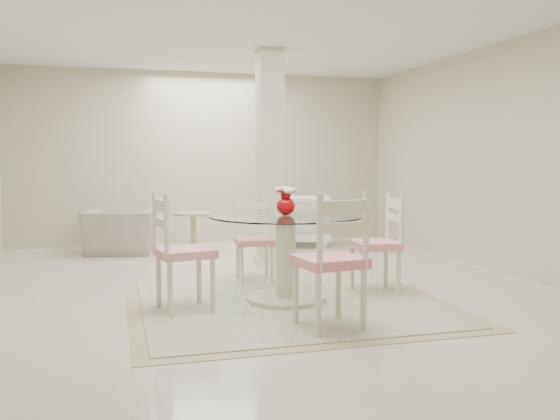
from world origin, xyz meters
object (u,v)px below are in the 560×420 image
object	(u,v)px
recliner_taupe	(120,232)
armchair_white	(302,220)
dining_chair_west	(176,243)
red_vase	(286,201)
dining_chair_east	(382,236)
dining_chair_south	(334,251)
column	(270,158)
dining_chair_north	(253,234)
dining_table	(286,258)
side_table	(194,234)

from	to	relation	value
recliner_taupe	armchair_white	size ratio (longest dim) A/B	1.10
dining_chair_west	armchair_white	world-z (taller)	dining_chair_west
red_vase	dining_chair_east	distance (m)	1.09
red_vase	dining_chair_south	distance (m)	1.08
column	armchair_white	xyz separation A→B (m)	(0.89, 1.48, -0.95)
column	dining_chair_east	distance (m)	2.16
dining_chair_north	dining_table	bearing A→B (deg)	-81.70
recliner_taupe	dining_chair_north	bearing A→B (deg)	132.16
dining_chair_west	recliner_taupe	distance (m)	3.51
column	dining_table	distance (m)	2.22
red_vase	dining_chair_south	world-z (taller)	dining_chair_south
red_vase	armchair_white	distance (m)	3.72
armchair_white	dining_chair_west	bearing A→B (deg)	72.64
dining_table	dining_chair_west	world-z (taller)	dining_chair_west
column	dining_chair_south	world-z (taller)	column
dining_table	dining_chair_east	size ratio (longest dim) A/B	1.30
dining_table	red_vase	world-z (taller)	red_vase
dining_chair_east	dining_chair_west	xyz separation A→B (m)	(-2.04, -0.17, 0.03)
column	recliner_taupe	distance (m)	2.53
dining_chair_east	armchair_white	bearing A→B (deg)	-178.46
dining_chair_east	recliner_taupe	size ratio (longest dim) A/B	1.15
dining_chair_west	dining_chair_south	size ratio (longest dim) A/B	0.96
dining_chair_east	side_table	world-z (taller)	dining_chair_east
side_table	dining_chair_east	bearing A→B (deg)	-64.05
dining_chair_north	armchair_white	bearing A→B (deg)	65.36
column	dining_chair_east	xyz separation A→B (m)	(0.66, -1.91, -0.77)
red_vase	dining_chair_west	distance (m)	1.08
recliner_taupe	armchair_white	xyz separation A→B (m)	(2.73, 0.09, 0.09)
column	dining_chair_west	xyz separation A→B (m)	(-1.38, -2.08, -0.74)
armchair_white	dining_chair_east	bearing A→B (deg)	101.26
dining_chair_south	dining_table	bearing A→B (deg)	-93.02
recliner_taupe	dining_chair_east	bearing A→B (deg)	138.62
dining_chair_north	dining_chair_east	bearing A→B (deg)	-36.61
column	dining_chair_north	bearing A→B (deg)	-114.26
column	dining_chair_west	world-z (taller)	column
dining_chair_south	side_table	xyz separation A→B (m)	(-0.57, 4.16, -0.37)
dining_table	dining_chair_east	bearing A→B (deg)	4.32
dining_chair_south	side_table	bearing A→B (deg)	-90.57
dining_chair_south	armchair_white	bearing A→B (deg)	-112.73
column	dining_chair_east	size ratio (longest dim) A/B	2.46
dining_chair_east	dining_chair_west	world-z (taller)	dining_chair_west
dining_table	side_table	bearing A→B (deg)	98.54
dining_table	red_vase	distance (m)	0.53
dining_chair_north	column	bearing A→B (deg)	69.55
dining_chair_south	side_table	size ratio (longest dim) A/B	2.09
column	side_table	bearing A→B (deg)	125.74
dining_chair_north	armchair_white	world-z (taller)	dining_chair_north
column	recliner_taupe	size ratio (longest dim) A/B	2.83
dining_chair_west	red_vase	bearing A→B (deg)	-95.23
dining_table	dining_chair_east	xyz separation A→B (m)	(1.02, 0.08, 0.16)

